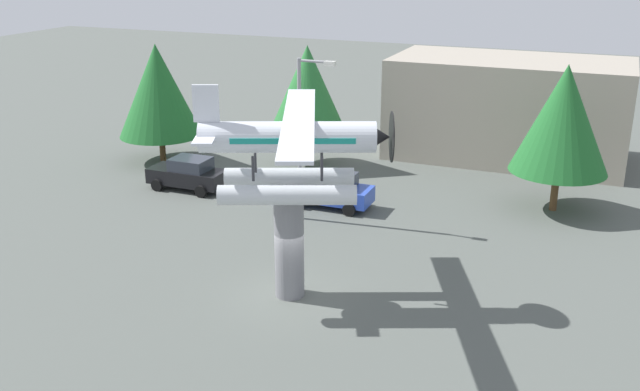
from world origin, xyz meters
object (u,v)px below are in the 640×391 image
floatplane_monument (291,150)px  streetlight_primary (304,128)px  car_mid_blue (331,190)px  car_near_black (188,174)px  tree_center_back (563,119)px  display_pedestal (289,246)px  tree_west (158,90)px  storefront_building (508,109)px  tree_east (308,88)px

floatplane_monument → streetlight_primary: size_ratio=1.30×
car_mid_blue → streetlight_primary: bearing=74.4°
car_near_black → tree_center_back: 19.26m
floatplane_monument → tree_center_back: (8.18, 13.22, -1.05)m
tree_center_back → car_mid_blue: bearing=-160.1°
display_pedestal → floatplane_monument: bearing=22.5°
car_mid_blue → tree_center_back: size_ratio=0.58×
car_mid_blue → tree_west: (-12.41, 3.65, 3.43)m
floatplane_monument → car_mid_blue: bearing=80.5°
car_near_black → tree_west: tree_west is taller
floatplane_monument → tree_west: 19.68m
streetlight_primary → tree_center_back: size_ratio=1.06×
car_near_black → tree_center_back: tree_center_back is taller
streetlight_primary → tree_west: streetlight_primary is taller
display_pedestal → tree_center_back: (8.30, 13.27, 2.62)m
storefront_building → tree_center_back: bearing=-66.9°
car_near_black → tree_west: size_ratio=0.60×
car_near_black → tree_east: tree_east is taller
storefront_building → tree_east: size_ratio=1.96×
streetlight_primary → tree_center_back: bearing=28.0°
floatplane_monument → tree_east: size_ratio=1.41×
storefront_building → tree_center_back: 9.63m
display_pedestal → tree_east: 16.94m
display_pedestal → tree_center_back: 15.87m
display_pedestal → streetlight_primary: (-2.65, 7.45, 2.48)m
streetlight_primary → car_near_black: bearing=167.2°
storefront_building → tree_east: tree_east is taller
tree_west → car_mid_blue: bearing=-16.4°
floatplane_monument → car_near_black: 14.53m
display_pedestal → tree_east: tree_east is taller
floatplane_monument → tree_east: 16.76m
tree_center_back → tree_west: bearing=-179.8°
car_near_black → streetlight_primary: size_ratio=0.55×
car_mid_blue → display_pedestal: bearing=102.3°
display_pedestal → tree_west: size_ratio=0.57×
car_near_black → car_mid_blue: 8.08m
car_mid_blue → streetlight_primary: streetlight_primary is taller
display_pedestal → tree_east: (-5.95, 15.63, 2.65)m
display_pedestal → streetlight_primary: 8.29m
storefront_building → tree_west: size_ratio=1.97×
car_near_black → tree_center_back: (18.44, 4.12, 3.74)m
display_pedestal → car_near_black: display_pedestal is taller
display_pedestal → storefront_building: (4.57, 22.00, 1.01)m
display_pedestal → storefront_building: bearing=78.3°
car_mid_blue → streetlight_primary: (-0.58, -2.07, 3.60)m
tree_east → display_pedestal: bearing=-69.1°
floatplane_monument → car_near_black: (-10.26, 9.10, -4.79)m
streetlight_primary → storefront_building: bearing=63.6°
display_pedestal → tree_west: 19.71m
car_mid_blue → tree_west: bearing=-16.4°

